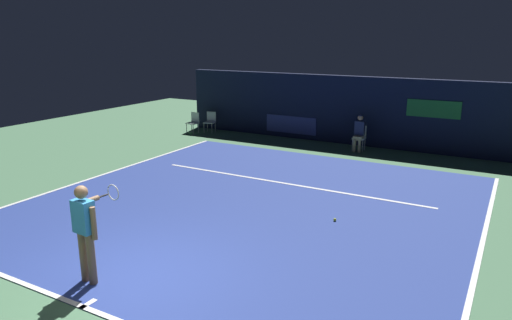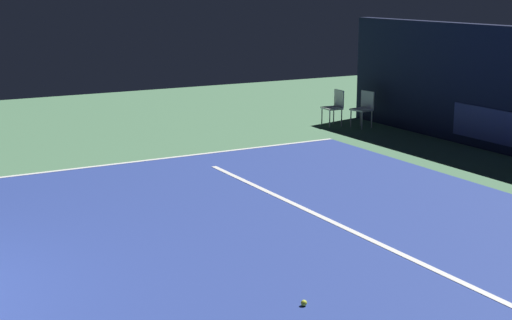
% 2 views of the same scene
% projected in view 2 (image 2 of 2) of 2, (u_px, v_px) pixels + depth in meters
% --- Properties ---
extents(ground_plane, '(29.99, 29.99, 0.00)m').
position_uv_depth(ground_plane, '(221.00, 246.00, 10.06)').
color(ground_plane, '#4C7A56').
extents(court_surface, '(10.48, 10.72, 0.01)m').
position_uv_depth(court_surface, '(221.00, 246.00, 10.06)').
color(court_surface, navy).
rests_on(court_surface, ground).
extents(line_sideline_right, '(0.10, 10.72, 0.01)m').
position_uv_depth(line_sideline_right, '(101.00, 166.00, 14.47)').
color(line_sideline_right, white).
rests_on(line_sideline_right, court_surface).
extents(line_service, '(8.17, 0.10, 0.01)m').
position_uv_depth(line_service, '(337.00, 224.00, 10.94)').
color(line_service, white).
rests_on(line_service, court_surface).
extents(courtside_chair_near, '(0.50, 0.48, 0.88)m').
position_uv_depth(courtside_chair_near, '(364.00, 107.00, 18.39)').
color(courtside_chair_near, white).
rests_on(courtside_chair_near, ground).
extents(courtside_chair_far, '(0.46, 0.44, 0.88)m').
position_uv_depth(courtside_chair_far, '(335.00, 105.00, 18.61)').
color(courtside_chair_far, white).
rests_on(courtside_chair_far, ground).
extents(tennis_ball, '(0.07, 0.07, 0.07)m').
position_uv_depth(tennis_ball, '(304.00, 303.00, 8.15)').
color(tennis_ball, '#CCE033').
rests_on(tennis_ball, court_surface).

